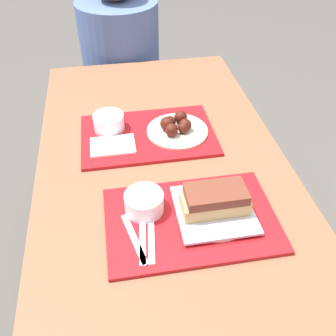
{
  "coord_description": "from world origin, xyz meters",
  "views": [
    {
      "loc": [
        -0.14,
        -0.87,
        1.52
      ],
      "look_at": [
        0.0,
        -0.03,
        0.78
      ],
      "focal_mm": 40.0,
      "sensor_mm": 36.0,
      "label": 1
    }
  ],
  "objects_px": {
    "tray_near": "(191,220)",
    "tray_far": "(148,135)",
    "brisket_sandwich_plate": "(215,204)",
    "bowl_coleslaw_near": "(144,202)",
    "bowl_coleslaw_far": "(109,121)",
    "person_seated_across": "(120,44)",
    "wings_plate_far": "(176,127)"
  },
  "relations": [
    {
      "from": "tray_near",
      "to": "tray_far",
      "type": "distance_m",
      "value": 0.41
    },
    {
      "from": "brisket_sandwich_plate",
      "to": "tray_near",
      "type": "bearing_deg",
      "value": -171.31
    },
    {
      "from": "bowl_coleslaw_near",
      "to": "brisket_sandwich_plate",
      "type": "distance_m",
      "value": 0.19
    },
    {
      "from": "tray_near",
      "to": "bowl_coleslaw_far",
      "type": "distance_m",
      "value": 0.5
    },
    {
      "from": "tray_far",
      "to": "bowl_coleslaw_far",
      "type": "bearing_deg",
      "value": 158.23
    },
    {
      "from": "tray_far",
      "to": "bowl_coleslaw_near",
      "type": "relative_size",
      "value": 4.33
    },
    {
      "from": "brisket_sandwich_plate",
      "to": "person_seated_across",
      "type": "xyz_separation_m",
      "value": [
        -0.17,
        1.2,
        -0.04
      ]
    },
    {
      "from": "tray_far",
      "to": "bowl_coleslaw_far",
      "type": "distance_m",
      "value": 0.15
    },
    {
      "from": "bowl_coleslaw_near",
      "to": "brisket_sandwich_plate",
      "type": "height_order",
      "value": "brisket_sandwich_plate"
    },
    {
      "from": "brisket_sandwich_plate",
      "to": "bowl_coleslaw_far",
      "type": "relative_size",
      "value": 1.95
    },
    {
      "from": "brisket_sandwich_plate",
      "to": "person_seated_across",
      "type": "bearing_deg",
      "value": 98.0
    },
    {
      "from": "tray_far",
      "to": "tray_near",
      "type": "bearing_deg",
      "value": -81.03
    },
    {
      "from": "wings_plate_far",
      "to": "brisket_sandwich_plate",
      "type": "bearing_deg",
      "value": -85.58
    },
    {
      "from": "tray_near",
      "to": "wings_plate_far",
      "type": "bearing_deg",
      "value": 84.99
    },
    {
      "from": "brisket_sandwich_plate",
      "to": "wings_plate_far",
      "type": "xyz_separation_m",
      "value": [
        -0.03,
        0.39,
        -0.01
      ]
    },
    {
      "from": "brisket_sandwich_plate",
      "to": "bowl_coleslaw_far",
      "type": "xyz_separation_m",
      "value": [
        -0.26,
        0.45,
        -0.0
      ]
    },
    {
      "from": "tray_near",
      "to": "bowl_coleslaw_near",
      "type": "bearing_deg",
      "value": 156.24
    },
    {
      "from": "tray_near",
      "to": "wings_plate_far",
      "type": "distance_m",
      "value": 0.4
    },
    {
      "from": "tray_near",
      "to": "person_seated_across",
      "type": "relative_size",
      "value": 0.66
    },
    {
      "from": "person_seated_across",
      "to": "bowl_coleslaw_near",
      "type": "bearing_deg",
      "value": -90.8
    },
    {
      "from": "brisket_sandwich_plate",
      "to": "wings_plate_far",
      "type": "relative_size",
      "value": 0.97
    },
    {
      "from": "bowl_coleslaw_near",
      "to": "tray_near",
      "type": "bearing_deg",
      "value": -23.76
    },
    {
      "from": "bowl_coleslaw_far",
      "to": "tray_far",
      "type": "bearing_deg",
      "value": -21.77
    },
    {
      "from": "brisket_sandwich_plate",
      "to": "person_seated_across",
      "type": "relative_size",
      "value": 0.3
    },
    {
      "from": "bowl_coleslaw_far",
      "to": "tray_near",
      "type": "bearing_deg",
      "value": -66.97
    },
    {
      "from": "person_seated_across",
      "to": "wings_plate_far",
      "type": "bearing_deg",
      "value": -80.29
    },
    {
      "from": "tray_near",
      "to": "wings_plate_far",
      "type": "height_order",
      "value": "wings_plate_far"
    },
    {
      "from": "bowl_coleslaw_near",
      "to": "wings_plate_far",
      "type": "bearing_deg",
      "value": 66.01
    },
    {
      "from": "tray_near",
      "to": "bowl_coleslaw_far",
      "type": "xyz_separation_m",
      "value": [
        -0.19,
        0.46,
        0.04
      ]
    },
    {
      "from": "bowl_coleslaw_far",
      "to": "person_seated_across",
      "type": "relative_size",
      "value": 0.15
    },
    {
      "from": "bowl_coleslaw_near",
      "to": "brisket_sandwich_plate",
      "type": "xyz_separation_m",
      "value": [
        0.19,
        -0.04,
        0.0
      ]
    },
    {
      "from": "bowl_coleslaw_near",
      "to": "brisket_sandwich_plate",
      "type": "bearing_deg",
      "value": -13.0
    }
  ]
}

